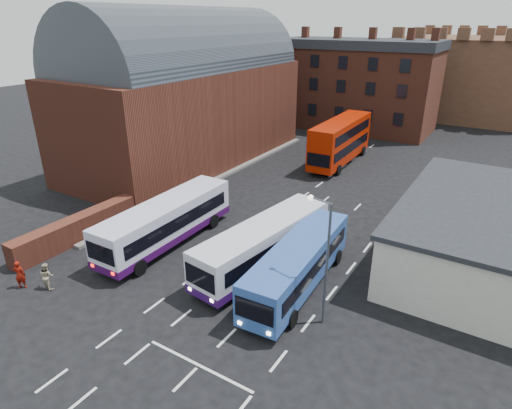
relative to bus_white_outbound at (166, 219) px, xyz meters
The scene contains 13 objects.
ground 6.97m from the bus_white_outbound, 49.51° to the right, with size 180.00×180.00×0.00m, color black.
railway_station 20.25m from the bus_white_outbound, 125.03° to the left, with size 12.00×28.00×16.00m.
forecourt_wall 6.68m from the bus_white_outbound, 151.98° to the right, with size 1.20×10.00×1.80m, color #602B1E.
cream_building 21.31m from the bus_white_outbound, 24.67° to the left, with size 10.40×16.40×4.25m.
brick_terrace 41.09m from the bus_white_outbound, 92.30° to the left, with size 22.00×10.00×11.00m, color brown.
castle_keep 61.91m from the bus_white_outbound, 80.34° to the left, with size 22.00×22.00×12.00m, color brown.
bus_white_outbound is the anchor object (origin of this frame).
bus_white_inbound 7.51m from the bus_white_outbound, ahead, with size 4.00×11.42×3.05m.
bus_blue 10.36m from the bus_white_outbound, ahead, with size 3.12×10.73×2.89m.
bus_red_double 24.10m from the bus_white_outbound, 81.90° to the left, with size 3.21×12.02×4.79m.
street_lamp 13.12m from the bus_white_outbound, ahead, with size 1.40×0.47×6.97m.
pedestrian_red 9.55m from the bus_white_outbound, 112.40° to the right, with size 0.66×0.43×1.80m, color maroon.
pedestrian_beige 8.33m from the bus_white_outbound, 105.51° to the right, with size 0.82×0.64×1.69m, color tan.
Camera 1 is at (15.29, -14.50, 14.84)m, focal length 30.00 mm.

